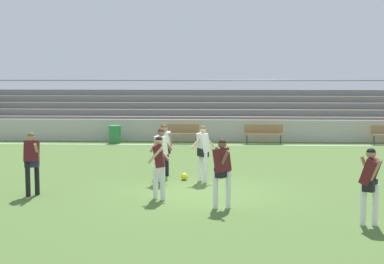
# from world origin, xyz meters

# --- Properties ---
(ground_plane) EXTENTS (160.00, 160.00, 0.00)m
(ground_plane) POSITION_xyz_m (0.00, 0.00, 0.00)
(ground_plane) COLOR #4C6B30
(field_line_sideline) EXTENTS (44.00, 0.12, 0.01)m
(field_line_sideline) POSITION_xyz_m (0.00, 10.22, 0.00)
(field_line_sideline) COLOR white
(field_line_sideline) RESTS_ON ground
(sideline_wall) EXTENTS (48.00, 0.16, 1.04)m
(sideline_wall) POSITION_xyz_m (0.00, 11.58, 0.52)
(sideline_wall) COLOR #BCB7AD
(sideline_wall) RESTS_ON ground
(bleacher_stand) EXTENTS (26.66, 4.22, 2.88)m
(bleacher_stand) POSITION_xyz_m (0.47, 14.32, 1.24)
(bleacher_stand) COLOR #897051
(bleacher_stand) RESTS_ON ground
(bench_near_wall_gap) EXTENTS (1.80, 0.40, 0.90)m
(bench_near_wall_gap) POSITION_xyz_m (2.67, 10.79, 0.55)
(bench_near_wall_gap) COLOR #99754C
(bench_near_wall_gap) RESTS_ON ground
(bench_far_left) EXTENTS (1.80, 0.40, 0.90)m
(bench_far_left) POSITION_xyz_m (-1.23, 10.79, 0.55)
(bench_far_left) COLOR #99754C
(bench_far_left) RESTS_ON ground
(trash_bin) EXTENTS (0.56, 0.56, 0.82)m
(trash_bin) POSITION_xyz_m (-4.27, 10.76, 0.41)
(trash_bin) COLOR #2D7F3D
(trash_bin) RESTS_ON ground
(player_white_pressing_high) EXTENTS (0.74, 0.50, 1.70)m
(player_white_pressing_high) POSITION_xyz_m (0.10, 1.48, 1.02)
(player_white_pressing_high) COLOR white
(player_white_pressing_high) RESTS_ON ground
(player_white_wide_right) EXTENTS (0.67, 0.50, 1.63)m
(player_white_wide_right) POSITION_xyz_m (-1.14, 1.32, 0.96)
(player_white_wide_right) COLOR white
(player_white_wide_right) RESTS_ON ground
(player_white_trailing_run) EXTENTS (0.49, 0.45, 1.66)m
(player_white_trailing_run) POSITION_xyz_m (-1.14, 2.30, 0.99)
(player_white_trailing_run) COLOR black
(player_white_trailing_run) RESTS_ON ground
(player_dark_deep_cover) EXTENTS (0.56, 0.44, 1.65)m
(player_dark_deep_cover) POSITION_xyz_m (-0.97, -0.94, 0.98)
(player_dark_deep_cover) COLOR white
(player_dark_deep_cover) RESTS_ON ground
(player_dark_on_ball) EXTENTS (0.46, 0.62, 1.70)m
(player_dark_on_ball) POSITION_xyz_m (-4.40, -0.65, 1.02)
(player_dark_on_ball) COLOR black
(player_dark_on_ball) RESTS_ON ground
(player_dark_dropping_back) EXTENTS (0.53, 0.59, 1.68)m
(player_dark_dropping_back) POSITION_xyz_m (3.81, -3.22, 1.00)
(player_dark_dropping_back) COLOR white
(player_dark_dropping_back) RESTS_ON ground
(player_dark_challenging) EXTENTS (0.48, 0.67, 1.69)m
(player_dark_challenging) POSITION_xyz_m (0.65, -1.82, 1.01)
(player_dark_challenging) COLOR white
(player_dark_challenging) RESTS_ON ground
(soccer_ball) EXTENTS (0.22, 0.22, 0.22)m
(soccer_ball) POSITION_xyz_m (-0.47, 1.74, 0.11)
(soccer_ball) COLOR yellow
(soccer_ball) RESTS_ON ground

